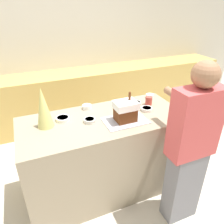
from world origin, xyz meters
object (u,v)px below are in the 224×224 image
at_px(candy_bowl_behind_tray, 150,96).
at_px(gingerbread_house, 125,111).
at_px(candy_bowl_front_corner, 87,107).
at_px(mug, 149,101).
at_px(candy_bowl_near_tray_left, 63,119).
at_px(candy_bowl_beside_tree, 147,109).
at_px(baking_tray, 125,120).
at_px(candy_bowl_far_left, 90,120).
at_px(candy_bowl_far_right, 136,103).
at_px(decorative_tree, 43,108).
at_px(person, 190,148).

bearing_deg(candy_bowl_behind_tray, gingerbread_house, -143.26).
relative_size(candy_bowl_front_corner, mug, 1.04).
bearing_deg(candy_bowl_near_tray_left, candy_bowl_front_corner, 27.61).
xyz_separation_m(candy_bowl_beside_tree, mug, (0.10, 0.12, 0.03)).
distance_m(baking_tray, candy_bowl_near_tray_left, 0.63).
height_order(candy_bowl_far_left, candy_bowl_far_right, candy_bowl_far_right).
distance_m(decorative_tree, candy_bowl_beside_tree, 1.08).
relative_size(candy_bowl_far_left, candy_bowl_beside_tree, 0.92).
bearing_deg(person, decorative_tree, 147.30).
relative_size(candy_bowl_behind_tray, person, 0.06).
bearing_deg(person, candy_bowl_beside_tree, 96.50).
height_order(candy_bowl_far_left, person, person).
distance_m(candy_bowl_near_tray_left, candy_bowl_far_right, 0.84).
bearing_deg(person, candy_bowl_front_corner, 125.33).
height_order(gingerbread_house, decorative_tree, decorative_tree).
bearing_deg(decorative_tree, candy_bowl_far_left, -12.15).
height_order(candy_bowl_behind_tray, candy_bowl_near_tray_left, candy_bowl_behind_tray).
relative_size(gingerbread_house, candy_bowl_far_left, 2.50).
bearing_deg(mug, candy_bowl_beside_tree, -128.45).
bearing_deg(candy_bowl_near_tray_left, person, -38.97).
bearing_deg(person, baking_tray, 126.48).
xyz_separation_m(gingerbread_house, decorative_tree, (-0.75, 0.20, 0.08)).
height_order(gingerbread_house, candy_bowl_front_corner, gingerbread_house).
xyz_separation_m(candy_bowl_far_left, candy_bowl_beside_tree, (0.65, -0.00, -0.00)).
bearing_deg(person, mug, 88.15).
height_order(candy_bowl_front_corner, person, person).
relative_size(baking_tray, candy_bowl_beside_tree, 3.53).
bearing_deg(candy_bowl_far_left, candy_bowl_beside_tree, -0.32).
bearing_deg(candy_bowl_beside_tree, candy_bowl_behind_tray, 53.26).
bearing_deg(candy_bowl_behind_tray, person, -98.49).
bearing_deg(candy_bowl_behind_tray, candy_bowl_beside_tree, -126.74).
xyz_separation_m(candy_bowl_far_left, mug, (0.75, 0.12, 0.03)).
bearing_deg(candy_bowl_beside_tree, candy_bowl_near_tray_left, 170.91).
xyz_separation_m(decorative_tree, candy_bowl_beside_tree, (1.07, -0.09, -0.18)).
bearing_deg(decorative_tree, baking_tray, -15.24).
bearing_deg(candy_bowl_behind_tray, decorative_tree, -171.57).
distance_m(baking_tray, gingerbread_house, 0.11).
xyz_separation_m(candy_bowl_near_tray_left, candy_bowl_far_right, (0.84, 0.02, 0.00)).
relative_size(mug, person, 0.06).
height_order(candy_bowl_far_left, candy_bowl_behind_tray, candy_bowl_behind_tray).
bearing_deg(baking_tray, candy_bowl_far_right, 45.83).
xyz_separation_m(candy_bowl_far_right, mug, (0.15, -0.04, 0.02)).
distance_m(candy_bowl_near_tray_left, person, 1.25).
bearing_deg(gingerbread_house, candy_bowl_far_right, 45.85).
bearing_deg(candy_bowl_front_corner, mug, -14.44).
relative_size(gingerbread_house, candy_bowl_near_tray_left, 2.06).
relative_size(decorative_tree, person, 0.24).
distance_m(candy_bowl_far_left, mug, 0.76).
bearing_deg(candy_bowl_beside_tree, decorative_tree, 175.05).
xyz_separation_m(decorative_tree, candy_bowl_near_tray_left, (0.17, 0.05, -0.18)).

